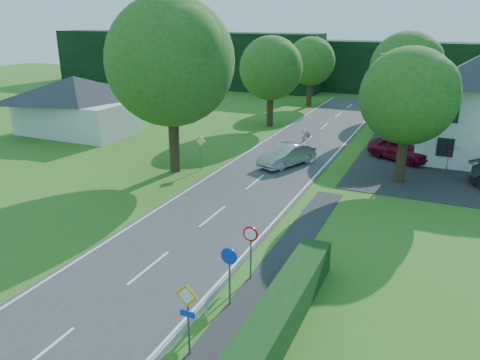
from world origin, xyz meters
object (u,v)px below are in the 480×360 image
at_px(motorcycle, 307,135).
at_px(parked_car_silver_a, 412,139).
at_px(streetlight, 403,108).
at_px(parked_car_red, 399,149).
at_px(moving_car, 287,155).
at_px(parasol, 448,157).

distance_m(motorcycle, parked_car_silver_a, 8.61).
relative_size(streetlight, motorcycle, 4.43).
relative_size(motorcycle, parked_car_silver_a, 0.43).
bearing_deg(parked_car_red, parked_car_silver_a, 19.74).
distance_m(moving_car, parked_car_red, 8.60).
bearing_deg(parked_car_silver_a, motorcycle, 88.67).
relative_size(streetlight, parasol, 3.87).
relative_size(moving_car, parked_car_silver_a, 1.10).
height_order(moving_car, parked_car_red, parked_car_red).
height_order(moving_car, motorcycle, moving_car).
xyz_separation_m(streetlight, moving_car, (-7.35, -1.73, -3.66)).
distance_m(parked_car_red, parasol, 3.64).
height_order(parked_car_red, parked_car_silver_a, parked_car_red).
xyz_separation_m(streetlight, motorcycle, (-8.06, 5.67, -3.95)).
bearing_deg(parked_car_red, parasol, -82.18).
relative_size(motorcycle, parasol, 0.87).
bearing_deg(parasol, motorcycle, 160.69).
bearing_deg(parasol, parked_car_silver_a, 117.82).
bearing_deg(motorcycle, moving_car, -82.36).
bearing_deg(parked_car_red, motorcycle, 99.79).
distance_m(streetlight, parked_car_red, 4.71).
relative_size(moving_car, parked_car_red, 0.99).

